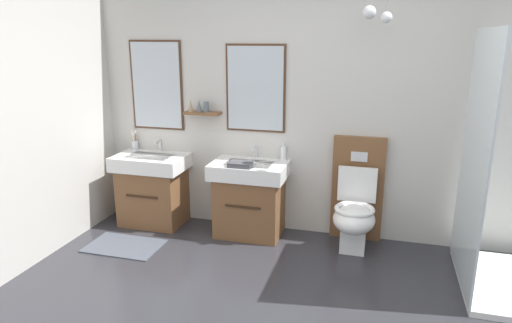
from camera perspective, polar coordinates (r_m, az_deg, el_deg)
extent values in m
cube|color=beige|center=(4.36, 8.88, 7.05)|extent=(4.79, 0.12, 2.54)
cube|color=#4C301E|center=(4.79, -12.28, 9.26)|extent=(0.56, 0.02, 0.90)
cube|color=silver|center=(4.79, -12.34, 9.25)|extent=(0.52, 0.01, 0.86)
cube|color=#4C301E|center=(4.41, -0.06, 9.10)|extent=(0.59, 0.02, 0.83)
cube|color=silver|center=(4.40, -0.09, 9.08)|extent=(0.55, 0.01, 0.79)
cube|color=brown|center=(4.54, -6.68, 6.02)|extent=(0.36, 0.14, 0.02)
cone|color=gray|center=(4.56, -8.17, 6.92)|extent=(0.05, 0.05, 0.12)
cone|color=slate|center=(4.55, -7.11, 6.96)|extent=(0.05, 0.05, 0.12)
cylinder|color=slate|center=(4.53, -6.23, 6.80)|extent=(0.05, 0.05, 0.10)
sphere|color=silver|center=(3.99, 13.97, 17.63)|extent=(0.11, 0.11, 0.11)
sphere|color=silver|center=(3.90, 16.00, 16.91)|extent=(0.09, 0.09, 0.09)
cube|color=#474C56|center=(4.49, -16.11, -10.10)|extent=(0.68, 0.44, 0.01)
cube|color=brown|center=(4.86, -12.67, -4.18)|extent=(0.62, 0.46, 0.59)
cube|color=#342214|center=(4.64, -14.09, -4.29)|extent=(0.34, 0.01, 0.02)
cube|color=white|center=(4.75, -12.93, -0.03)|extent=(0.72, 0.51, 0.14)
cube|color=silver|center=(4.71, -13.14, 0.52)|extent=(0.44, 0.28, 0.03)
cylinder|color=silver|center=(4.89, -11.89, 1.99)|extent=(0.03, 0.03, 0.11)
cylinder|color=silver|center=(4.84, -12.22, 2.40)|extent=(0.02, 0.11, 0.02)
cube|color=brown|center=(4.48, -0.78, -5.49)|extent=(0.62, 0.46, 0.59)
cube|color=#342214|center=(4.24, -1.69, -5.70)|extent=(0.34, 0.01, 0.02)
cube|color=white|center=(4.36, -0.79, -1.02)|extent=(0.72, 0.51, 0.14)
cube|color=silver|center=(4.32, -0.91, -0.42)|extent=(0.44, 0.28, 0.03)
cylinder|color=silver|center=(4.52, -0.07, 1.21)|extent=(0.03, 0.03, 0.11)
cylinder|color=silver|center=(4.45, -0.26, 1.64)|extent=(0.02, 0.11, 0.02)
cube|color=brown|center=(4.44, 12.57, -3.25)|extent=(0.48, 0.10, 1.00)
cube|color=silver|center=(4.30, 12.77, 0.58)|extent=(0.15, 0.01, 0.09)
cube|color=white|center=(4.31, 12.09, -8.51)|extent=(0.22, 0.30, 0.34)
ellipsoid|color=white|center=(4.18, 12.13, -7.06)|extent=(0.37, 0.46, 0.24)
torus|color=white|center=(4.14, 12.21, -5.84)|extent=(0.35, 0.35, 0.04)
cube|color=white|center=(4.30, 12.52, -2.82)|extent=(0.35, 0.03, 0.33)
cylinder|color=silver|center=(5.00, -14.88, 2.01)|extent=(0.07, 0.07, 0.09)
cylinder|color=purple|center=(4.99, -14.81, 2.66)|extent=(0.03, 0.02, 0.17)
cube|color=white|center=(4.96, -14.81, 3.60)|extent=(0.02, 0.02, 0.03)
cylinder|color=yellow|center=(5.00, -14.89, 2.68)|extent=(0.04, 0.04, 0.17)
cube|color=white|center=(4.98, -15.18, 3.61)|extent=(0.02, 0.02, 0.03)
cylinder|color=white|center=(4.98, -15.05, 2.53)|extent=(0.01, 0.02, 0.16)
cube|color=white|center=(4.96, -15.14, 3.39)|extent=(0.01, 0.02, 0.03)
cylinder|color=white|center=(4.43, 3.46, 1.05)|extent=(0.06, 0.06, 0.13)
cylinder|color=silver|center=(4.41, 3.48, 2.11)|extent=(0.02, 0.02, 0.04)
cube|color=#47474C|center=(4.20, -1.91, -0.34)|extent=(0.22, 0.16, 0.04)
cube|color=silver|center=(3.75, 25.59, 0.11)|extent=(0.02, 1.02, 1.90)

